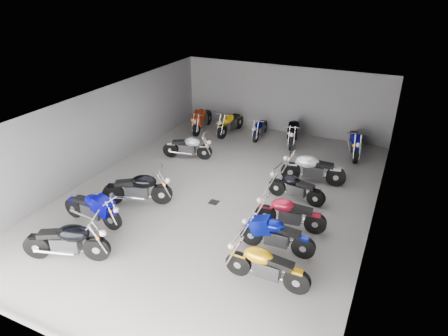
# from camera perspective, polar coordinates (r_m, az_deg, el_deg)

# --- Properties ---
(ground) EXTENTS (14.00, 14.00, 0.00)m
(ground) POSITION_cam_1_polar(r_m,az_deg,el_deg) (14.00, -0.56, -3.97)
(ground) COLOR gray
(ground) RESTS_ON ground
(wall_back) EXTENTS (10.00, 0.10, 3.20)m
(wall_back) POSITION_cam_1_polar(r_m,az_deg,el_deg) (19.44, 8.53, 9.67)
(wall_back) COLOR slate
(wall_back) RESTS_ON ground
(wall_left) EXTENTS (0.10, 14.00, 3.20)m
(wall_left) POSITION_cam_1_polar(r_m,az_deg,el_deg) (15.93, -17.08, 5.06)
(wall_left) COLOR slate
(wall_left) RESTS_ON ground
(wall_right) EXTENTS (0.10, 14.00, 3.20)m
(wall_right) POSITION_cam_1_polar(r_m,az_deg,el_deg) (12.18, 21.13, -2.22)
(wall_right) COLOR slate
(wall_right) RESTS_ON ground
(ceiling) EXTENTS (10.00, 14.00, 0.04)m
(ceiling) POSITION_cam_1_polar(r_m,az_deg,el_deg) (12.69, -0.62, 8.70)
(ceiling) COLOR black
(ceiling) RESTS_ON wall_back
(drain_grate) EXTENTS (0.32, 0.32, 0.01)m
(drain_grate) POSITION_cam_1_polar(r_m,az_deg,el_deg) (13.62, -1.47, -4.90)
(drain_grate) COLOR black
(drain_grate) RESTS_ON ground
(motorcycle_left_a) EXTENTS (2.27, 1.02, 1.05)m
(motorcycle_left_a) POSITION_cam_1_polar(r_m,az_deg,el_deg) (11.63, -21.53, -9.71)
(motorcycle_left_a) COLOR black
(motorcycle_left_a) RESTS_ON ground
(motorcycle_left_b) EXTENTS (2.20, 0.44, 0.97)m
(motorcycle_left_b) POSITION_cam_1_polar(r_m,az_deg,el_deg) (12.94, -18.25, -5.49)
(motorcycle_left_b) COLOR black
(motorcycle_left_b) RESTS_ON ground
(motorcycle_left_c) EXTENTS (2.20, 1.12, 1.03)m
(motorcycle_left_c) POSITION_cam_1_polar(r_m,az_deg,el_deg) (13.59, -12.20, -2.90)
(motorcycle_left_c) COLOR black
(motorcycle_left_c) RESTS_ON ground
(motorcycle_left_f) EXTENTS (2.07, 0.68, 0.93)m
(motorcycle_left_f) POSITION_cam_1_polar(r_m,az_deg,el_deg) (16.66, -5.18, 3.01)
(motorcycle_left_f) COLOR black
(motorcycle_left_f) RESTS_ON ground
(motorcycle_right_b) EXTENTS (2.21, 0.43, 0.97)m
(motorcycle_right_b) POSITION_cam_1_polar(r_m,az_deg,el_deg) (10.18, 6.01, -13.71)
(motorcycle_right_b) COLOR black
(motorcycle_right_b) RESTS_ON ground
(motorcycle_right_c) EXTENTS (2.16, 0.44, 0.95)m
(motorcycle_right_c) POSITION_cam_1_polar(r_m,az_deg,el_deg) (11.25, 7.46, -9.47)
(motorcycle_right_c) COLOR black
(motorcycle_right_c) RESTS_ON ground
(motorcycle_right_d) EXTENTS (2.18, 0.50, 0.96)m
(motorcycle_right_d) POSITION_cam_1_polar(r_m,az_deg,el_deg) (12.22, 9.32, -6.42)
(motorcycle_right_d) COLOR black
(motorcycle_right_d) RESTS_ON ground
(motorcycle_right_e) EXTENTS (2.04, 0.46, 0.90)m
(motorcycle_right_e) POSITION_cam_1_polar(r_m,az_deg,el_deg) (13.71, 10.19, -2.79)
(motorcycle_right_e) COLOR black
(motorcycle_right_e) RESTS_ON ground
(motorcycle_right_f) EXTENTS (2.35, 0.61, 1.04)m
(motorcycle_right_f) POSITION_cam_1_polar(r_m,az_deg,el_deg) (14.94, 12.53, -0.13)
(motorcycle_right_f) COLOR black
(motorcycle_right_f) RESTS_ON ground
(motorcycle_back_a) EXTENTS (0.58, 2.37, 1.05)m
(motorcycle_back_a) POSITION_cam_1_polar(r_m,az_deg,el_deg) (19.66, -3.17, 6.96)
(motorcycle_back_a) COLOR black
(motorcycle_back_a) RESTS_ON ground
(motorcycle_back_b) EXTENTS (0.51, 2.30, 1.01)m
(motorcycle_back_b) POSITION_cam_1_polar(r_m,az_deg,el_deg) (19.21, 0.90, 6.47)
(motorcycle_back_b) COLOR black
(motorcycle_back_b) RESTS_ON ground
(motorcycle_back_c) EXTENTS (0.40, 1.94, 0.85)m
(motorcycle_back_c) POSITION_cam_1_polar(r_m,az_deg,el_deg) (18.84, 5.16, 5.68)
(motorcycle_back_c) COLOR black
(motorcycle_back_c) RESTS_ON ground
(motorcycle_back_d) EXTENTS (0.61, 2.36, 1.04)m
(motorcycle_back_d) POSITION_cam_1_polar(r_m,az_deg,el_deg) (18.33, 9.96, 5.14)
(motorcycle_back_d) COLOR black
(motorcycle_back_d) RESTS_ON ground
(motorcycle_back_f) EXTENTS (0.72, 2.34, 1.04)m
(motorcycle_back_f) POSITION_cam_1_polar(r_m,az_deg,el_deg) (17.73, 18.17, 3.45)
(motorcycle_back_f) COLOR black
(motorcycle_back_f) RESTS_ON ground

